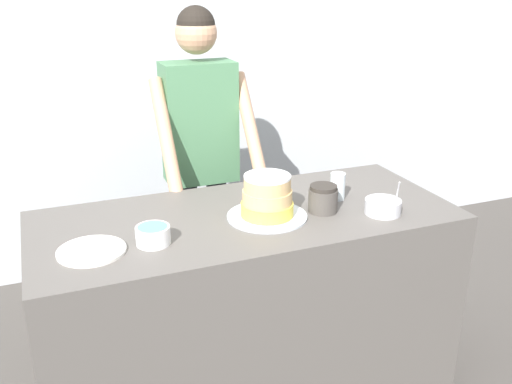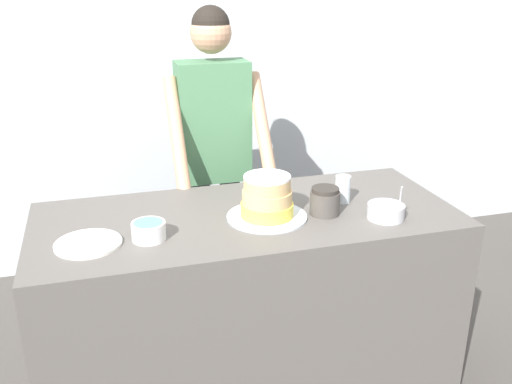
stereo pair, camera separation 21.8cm
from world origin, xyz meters
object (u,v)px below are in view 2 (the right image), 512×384
(person_baker, at_px, (214,137))
(cake, at_px, (267,200))
(stoneware_jar, at_px, (325,201))
(frosting_bowl_blue, at_px, (149,230))
(drinking_glass, at_px, (343,189))
(frosting_bowl_white, at_px, (386,211))
(ceramic_plate, at_px, (88,244))

(person_baker, bearing_deg, cake, -85.99)
(cake, distance_m, stoneware_jar, 0.25)
(cake, height_order, frosting_bowl_blue, cake)
(stoneware_jar, bearing_deg, drinking_glass, 38.86)
(drinking_glass, height_order, stoneware_jar, drinking_glass)
(frosting_bowl_white, relative_size, stoneware_jar, 1.27)
(person_baker, height_order, drinking_glass, person_baker)
(ceramic_plate, relative_size, stoneware_jar, 1.99)
(stoneware_jar, bearing_deg, ceramic_plate, -178.04)
(person_baker, relative_size, cake, 5.15)
(frosting_bowl_blue, distance_m, ceramic_plate, 0.23)
(person_baker, height_order, cake, person_baker)
(frosting_bowl_blue, distance_m, stoneware_jar, 0.76)
(frosting_bowl_blue, bearing_deg, ceramic_plate, 176.71)
(person_baker, relative_size, ceramic_plate, 6.92)
(ceramic_plate, bearing_deg, frosting_bowl_blue, -3.29)
(person_baker, relative_size, stoneware_jar, 13.79)
(frosting_bowl_white, distance_m, frosting_bowl_blue, 0.99)
(drinking_glass, xyz_separation_m, stoneware_jar, (-0.13, -0.10, -0.00))
(cake, xyz_separation_m, frosting_bowl_white, (0.48, -0.15, -0.05))
(ceramic_plate, height_order, stoneware_jar, stoneware_jar)
(person_baker, xyz_separation_m, frosting_bowl_white, (0.54, -0.94, -0.11))
(person_baker, xyz_separation_m, stoneware_jar, (0.31, -0.82, -0.09))
(frosting_bowl_white, xyz_separation_m, frosting_bowl_blue, (-0.99, 0.07, 0.00))
(frosting_bowl_white, bearing_deg, drinking_glass, 114.58)
(frosting_bowl_white, bearing_deg, cake, 163.25)
(frosting_bowl_blue, bearing_deg, cake, 8.50)
(frosting_bowl_white, relative_size, ceramic_plate, 0.64)
(person_baker, bearing_deg, ceramic_plate, -128.37)
(frosting_bowl_white, bearing_deg, ceramic_plate, 176.10)
(frosting_bowl_blue, height_order, stoneware_jar, stoneware_jar)
(frosting_bowl_white, xyz_separation_m, stoneware_jar, (-0.23, 0.12, 0.02))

